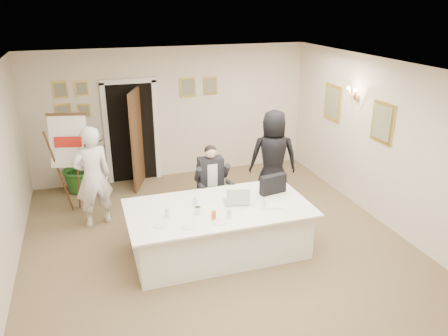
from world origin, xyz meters
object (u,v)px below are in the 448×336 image
paper_stack (270,206)px  oj_glass (214,215)px  standing_man (93,177)px  standing_woman (273,158)px  laptop (236,194)px  laptop_bag (273,184)px  potted_palm (80,165)px  conference_table (219,229)px  seated_man (211,182)px  flip_chart (74,168)px  steel_jug (198,210)px

paper_stack → oj_glass: size_ratio=2.31×
standing_man → paper_stack: bearing=128.6°
paper_stack → oj_glass: bearing=-171.9°
standing_woman → laptop: bearing=64.8°
standing_woman → laptop_bag: 1.30m
standing_man → laptop: standing_man is taller
potted_palm → laptop: size_ratio=2.99×
laptop_bag → oj_glass: size_ratio=3.40×
standing_man → oj_glass: standing_man is taller
standing_woman → paper_stack: size_ratio=6.07×
conference_table → standing_woman: 2.12m
laptop → seated_man: bearing=107.8°
standing_woman → laptop_bag: (-0.53, -1.18, 0.02)m
flip_chart → standing_woman: size_ratio=1.01×
laptop_bag → steel_jug: size_ratio=4.01×
laptop → laptop_bag: laptop_bag is taller
paper_stack → steel_jug: (-1.10, 0.10, 0.04)m
laptop → oj_glass: laptop is taller
laptop → conference_table: bearing=-152.0°
potted_palm → laptop: (2.26, -3.04, 0.35)m
conference_table → flip_chart: flip_chart is taller
potted_palm → laptop_bag: 4.15m
laptop_bag → standing_woman: bearing=55.6°
conference_table → oj_glass: oj_glass is taller
standing_woman → potted_palm: size_ratio=1.62×
flip_chart → laptop_bag: bearing=-32.4°
paper_stack → oj_glass: (-0.93, -0.13, 0.05)m
seated_man → standing_man: bearing=157.7°
steel_jug → seated_man: bearing=65.2°
standing_woman → laptop_bag: size_ratio=4.13×
standing_woman → potted_palm: bearing=-8.8°
standing_man → seated_man: bearing=152.7°
flip_chart → paper_stack: (2.81, -2.37, -0.06)m
standing_woman → seated_man: bearing=28.7°
laptop → potted_palm: bearing=140.5°
laptop → flip_chart: bearing=152.7°
laptop_bag → oj_glass: (-1.16, -0.57, -0.09)m
conference_table → laptop: size_ratio=7.34×
standing_man → potted_palm: (-0.21, 1.60, -0.33)m
potted_palm → laptop: bearing=-53.3°
laptop_bag → potted_palm: bearing=125.2°
laptop → paper_stack: size_ratio=1.25×
conference_table → potted_palm: size_ratio=2.45×
conference_table → oj_glass: bearing=-117.4°
standing_man → paper_stack: standing_man is taller
conference_table → laptop: 0.60m
conference_table → standing_woman: standing_woman is taller
conference_table → standing_woman: size_ratio=1.51×
laptop_bag → paper_stack: 0.52m
laptop_bag → standing_man: bearing=144.3°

